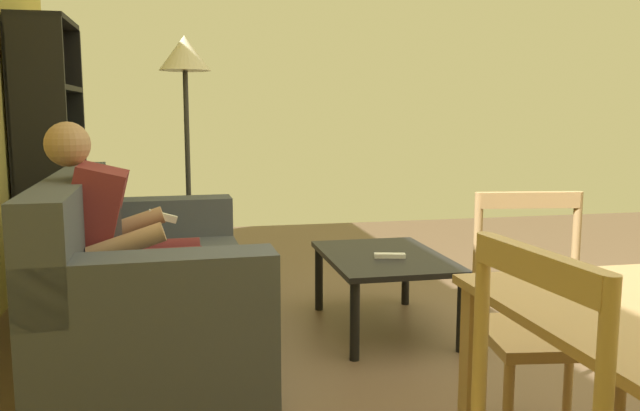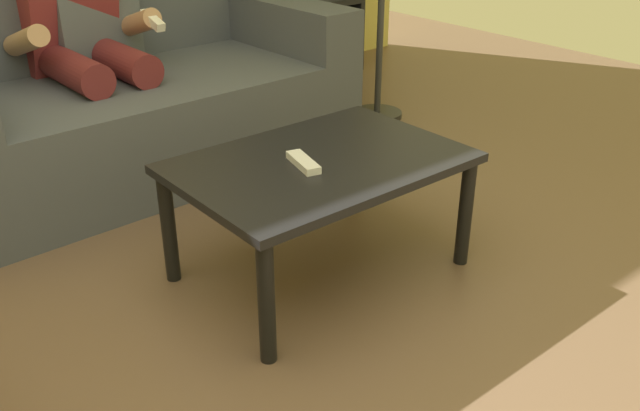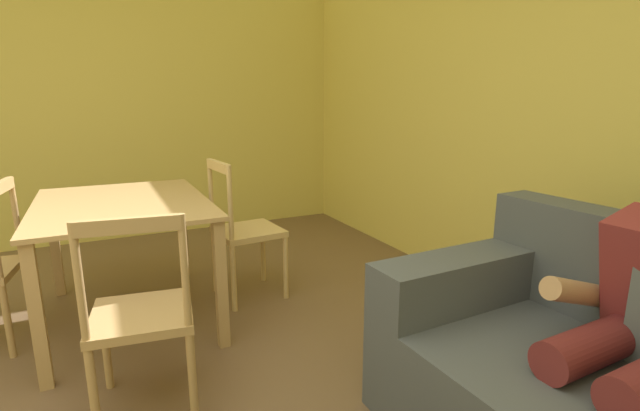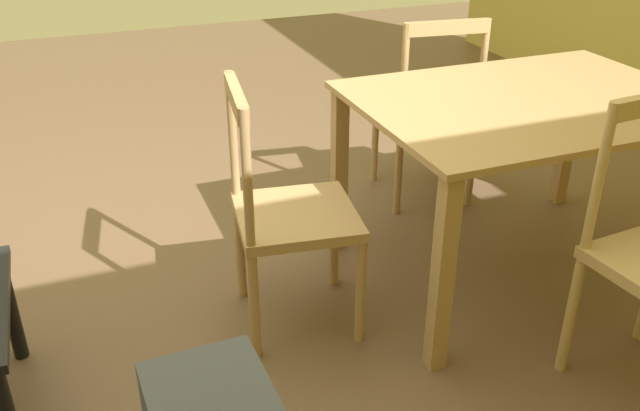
% 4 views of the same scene
% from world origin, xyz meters
% --- Properties ---
extents(ground_plane, '(8.85, 8.85, 0.00)m').
position_xyz_m(ground_plane, '(0.00, 0.00, 0.00)').
color(ground_plane, brown).
extents(couch, '(1.96, 1.03, 0.91)m').
position_xyz_m(couch, '(0.87, 1.96, 0.33)').
color(couch, '#474C56').
rests_on(couch, ground_plane).
extents(person_lounging, '(0.60, 0.91, 1.18)m').
position_xyz_m(person_lounging, '(0.72, 2.02, 0.61)').
color(person_lounging, maroon).
rests_on(person_lounging, ground_plane).
extents(coffee_table, '(0.94, 0.65, 0.43)m').
position_xyz_m(coffee_table, '(0.93, 0.64, 0.38)').
color(coffee_table, black).
rests_on(coffee_table, ground_plane).
extents(tv_remote, '(0.09, 0.18, 0.02)m').
position_xyz_m(tv_remote, '(0.85, 0.63, 0.44)').
color(tv_remote, white).
rests_on(tv_remote, coffee_table).
extents(bookshelf, '(0.83, 0.36, 1.86)m').
position_xyz_m(bookshelf, '(2.40, 2.65, 0.78)').
color(bookshelf, black).
rests_on(bookshelf, ground_plane).
extents(dining_chair_facing_couch, '(0.48, 0.48, 0.93)m').
position_xyz_m(dining_chair_facing_couch, '(-0.47, 0.49, 0.45)').
color(dining_chair_facing_couch, tan).
rests_on(dining_chair_facing_couch, ground_plane).
extents(floor_lamp, '(0.36, 0.36, 1.75)m').
position_xyz_m(floor_lamp, '(2.22, 1.69, 1.47)').
color(floor_lamp, black).
rests_on(floor_lamp, ground_plane).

